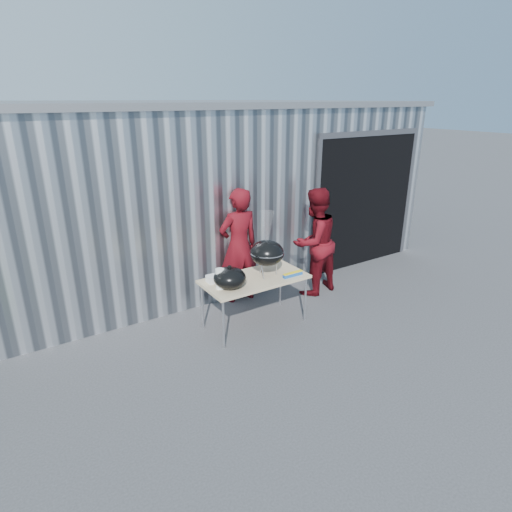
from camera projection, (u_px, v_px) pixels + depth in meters
ground at (276, 349)px, 5.72m from camera, size 80.00×80.00×0.00m
building at (189, 177)px, 9.26m from camera, size 8.20×6.20×3.10m
folding_table at (255, 280)px, 6.11m from camera, size 1.50×0.75×0.75m
kettle_grill at (267, 249)px, 6.02m from camera, size 0.49×0.49×0.95m
grill_lid at (230, 278)px, 5.73m from camera, size 0.44×0.44×0.32m
paper_towels at (220, 279)px, 5.71m from camera, size 0.12×0.12×0.28m
white_tub at (214, 279)px, 5.94m from camera, size 0.20×0.15×0.10m
foil_box at (293, 274)px, 6.13m from camera, size 0.32×0.05×0.06m
person_cook at (239, 246)px, 6.84m from camera, size 0.69×0.46×1.87m
person_bystander at (314, 242)px, 7.12m from camera, size 0.95×0.78×1.81m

